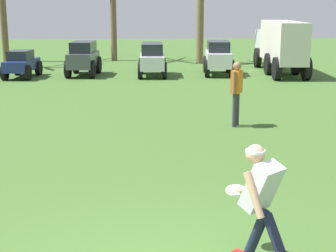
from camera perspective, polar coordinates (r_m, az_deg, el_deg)
frisbee_thrower at (r=5.74m, az=10.32°, el=-8.24°), size 0.63×1.03×1.42m
frisbee_in_flight at (r=6.21m, az=7.55°, el=-7.08°), size 0.32×0.32×0.06m
teammate_near_sideline at (r=12.44m, az=7.60°, el=4.22°), size 0.34×0.46×1.56m
parked_car_slot_a at (r=21.61m, az=-15.92°, el=6.67°), size 1.32×2.29×1.10m
parked_car_slot_b at (r=21.71m, az=-9.36°, el=7.50°), size 1.39×2.44×1.40m
parked_car_slot_c at (r=21.30m, az=-1.77°, el=7.50°), size 1.24×2.44×1.34m
parked_car_slot_d at (r=21.76m, az=5.59°, el=7.62°), size 1.40×2.44×1.40m
box_truck at (r=22.74m, az=12.32°, el=8.87°), size 1.75×5.97×2.20m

